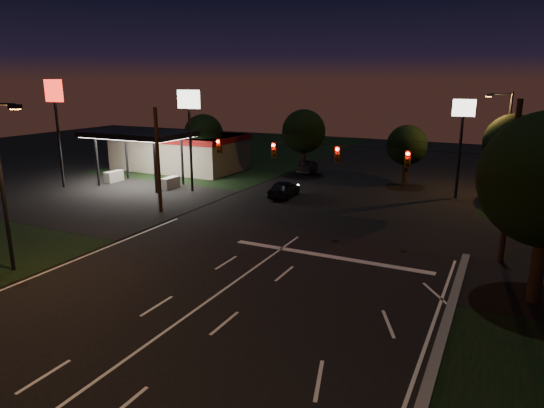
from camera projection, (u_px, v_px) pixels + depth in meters
The scene contains 18 objects.
ground at pixel (160, 335), 19.43m from camera, with size 140.00×140.00×0.00m, color black.
cross_street_left at pixel (95, 198), 41.90m from camera, with size 20.00×16.00×0.02m, color black.
stop_bar at pixel (328, 256), 28.14m from camera, with size 12.00×0.50×0.01m, color silver.
utility_pole_right at pixel (500, 261), 27.32m from camera, with size 0.30×0.30×9.00m, color black.
utility_pole_left at pixel (161, 212), 37.60m from camera, with size 0.28×0.28×8.00m, color black.
signal_span at pixel (305, 151), 31.07m from camera, with size 24.00×0.40×1.56m.
gas_station at pixel (177, 149), 54.61m from camera, with size 14.20×16.10×5.25m.
pole_sign_left_near at pixel (189, 115), 42.81m from camera, with size 2.20×0.30×9.10m.
pole_sign_left_far at pixel (55, 106), 44.32m from camera, with size 2.00×0.30×10.00m.
pole_sign_right at pixel (462, 126), 40.52m from camera, with size 1.80×0.30×8.40m.
street_light_left at pixel (4, 175), 24.68m from camera, with size 2.20×0.35×9.00m.
street_light_right_far at pixel (504, 137), 41.12m from camera, with size 2.20×0.35×9.00m.
tree_far_a at pixel (204, 134), 52.24m from camera, with size 4.20×4.20×6.42m.
tree_far_b at pixel (304, 132), 51.36m from camera, with size 4.60×4.60×6.98m.
tree_far_c at pixel (407, 146), 45.94m from camera, with size 3.80×3.80×5.86m.
tree_far_d at pixel (514, 144), 40.14m from camera, with size 4.80×4.80×7.30m.
car_oncoming_a at pixel (284, 189), 42.20m from camera, with size 1.75×4.34×1.48m, color black.
car_oncoming_b at pixel (307, 167), 53.26m from camera, with size 1.47×4.23×1.39m, color black.
Camera 1 is at (11.78, -13.72, 9.93)m, focal length 32.00 mm.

